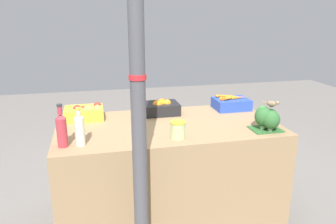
% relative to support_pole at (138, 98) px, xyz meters
% --- Properties ---
extents(ground_plane, '(10.00, 10.00, 0.00)m').
position_rel_support_pole_xyz_m(ground_plane, '(0.32, 0.62, -1.21)').
color(ground_plane, slate).
extents(market_table, '(1.72, 0.91, 0.83)m').
position_rel_support_pole_xyz_m(market_table, '(0.32, 0.62, -0.80)').
color(market_table, '#937551').
rests_on(market_table, ground_plane).
extents(support_pole, '(0.10, 0.10, 2.42)m').
position_rel_support_pole_xyz_m(support_pole, '(0.00, 0.00, 0.00)').
color(support_pole, '#4C4C51').
rests_on(support_pole, ground_plane).
extents(apple_crate, '(0.31, 0.24, 0.13)m').
position_rel_support_pole_xyz_m(apple_crate, '(-0.32, 0.90, -0.33)').
color(apple_crate, gold).
rests_on(apple_crate, market_table).
extents(orange_crate, '(0.31, 0.24, 0.13)m').
position_rel_support_pole_xyz_m(orange_crate, '(0.32, 0.91, -0.33)').
color(orange_crate, black).
rests_on(orange_crate, market_table).
extents(carrot_crate, '(0.31, 0.24, 0.13)m').
position_rel_support_pole_xyz_m(carrot_crate, '(0.98, 0.91, -0.33)').
color(carrot_crate, '#2847B7').
rests_on(carrot_crate, market_table).
extents(broccoli_pile, '(0.22, 0.22, 0.18)m').
position_rel_support_pole_xyz_m(broccoli_pile, '(1.00, 0.33, -0.29)').
color(broccoli_pile, '#2D602D').
rests_on(broccoli_pile, market_table).
extents(juice_bottle_ruby, '(0.07, 0.07, 0.29)m').
position_rel_support_pole_xyz_m(juice_bottle_ruby, '(-0.46, 0.33, -0.27)').
color(juice_bottle_ruby, '#B2333D').
rests_on(juice_bottle_ruby, market_table).
extents(juice_bottle_cloudy, '(0.06, 0.06, 0.26)m').
position_rel_support_pole_xyz_m(juice_bottle_cloudy, '(-0.35, 0.33, -0.28)').
color(juice_bottle_cloudy, beige).
rests_on(juice_bottle_cloudy, market_table).
extents(pickle_jar, '(0.11, 0.11, 0.12)m').
position_rel_support_pole_xyz_m(pickle_jar, '(0.32, 0.31, -0.32)').
color(pickle_jar, '#B2C684').
rests_on(pickle_jar, market_table).
extents(sparrow_bird, '(0.11, 0.10, 0.05)m').
position_rel_support_pole_xyz_m(sparrow_bird, '(1.02, 0.31, -0.18)').
color(sparrow_bird, '#4C3D2D').
rests_on(sparrow_bird, broccoli_pile).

